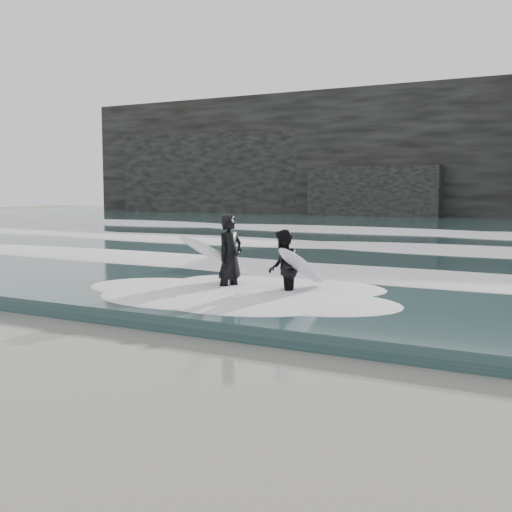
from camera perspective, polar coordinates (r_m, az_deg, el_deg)
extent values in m
cube|color=#274143|center=(35.20, 16.57, 2.17)|extent=(90.00, 52.00, 0.30)
cube|color=black|center=(51.94, 20.80, 8.55)|extent=(70.00, 9.00, 10.00)
ellipsoid|color=white|center=(16.28, 1.36, -0.94)|extent=(60.00, 3.20, 0.20)
ellipsoid|color=white|center=(22.68, 9.55, 1.01)|extent=(60.00, 4.00, 0.24)
ellipsoid|color=white|center=(31.30, 15.02, 2.31)|extent=(60.00, 4.80, 0.30)
imported|color=black|center=(13.39, -2.31, -0.20)|extent=(0.57, 0.75, 1.85)
ellipsoid|color=white|center=(13.64, -3.64, 0.06)|extent=(0.88, 2.24, 1.08)
imported|color=black|center=(12.87, 2.41, -1.10)|extent=(0.86, 0.94, 1.56)
ellipsoid|color=white|center=(12.68, 4.11, -0.95)|extent=(0.59, 1.74, 0.96)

